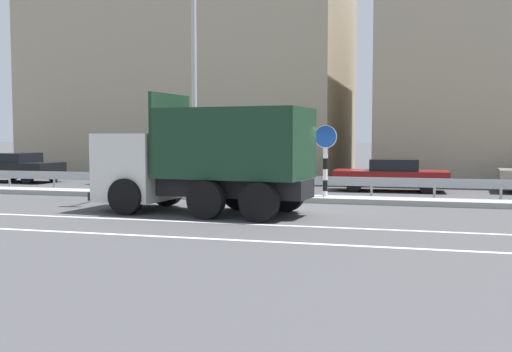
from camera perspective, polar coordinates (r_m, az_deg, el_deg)
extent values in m
plane|color=#424244|center=(18.46, 3.50, -3.13)|extent=(320.00, 320.00, 0.00)
cube|color=silver|center=(15.84, -7.17, -4.31)|extent=(51.74, 0.16, 0.01)
cube|color=silver|center=(13.77, -10.84, -5.59)|extent=(51.74, 0.16, 0.01)
cube|color=gray|center=(20.53, 4.72, -2.17)|extent=(28.46, 1.10, 0.18)
cube|color=#9EA0A5|center=(21.73, 5.34, -0.44)|extent=(51.74, 0.04, 0.32)
cylinder|color=#ADADB2|center=(27.05, -22.41, -0.52)|extent=(0.09, 0.09, 0.62)
cylinder|color=#ADADB2|center=(25.81, -18.66, -0.63)|extent=(0.09, 0.09, 0.62)
cylinder|color=#ADADB2|center=(24.68, -14.55, -0.75)|extent=(0.09, 0.09, 0.62)
cylinder|color=#ADADB2|center=(23.70, -10.08, -0.87)|extent=(0.09, 0.09, 0.62)
cylinder|color=#ADADB2|center=(22.87, -5.25, -1.00)|extent=(0.09, 0.09, 0.62)
cylinder|color=#ADADB2|center=(22.22, -0.09, -1.13)|extent=(0.09, 0.09, 0.62)
cylinder|color=#ADADB2|center=(21.75, 5.33, -1.25)|extent=(0.09, 0.09, 0.62)
cylinder|color=#ADADB2|center=(21.49, 10.94, -1.37)|extent=(0.09, 0.09, 0.62)
cylinder|color=#ADADB2|center=(21.44, 16.63, -1.47)|extent=(0.09, 0.09, 0.62)
cylinder|color=#ADADB2|center=(21.59, 22.29, -1.56)|extent=(0.09, 0.09, 0.62)
cube|color=silver|center=(18.44, -11.05, 0.89)|extent=(2.10, 2.54, 1.99)
cube|color=black|center=(18.95, -13.51, 1.96)|extent=(0.23, 2.03, 0.76)
cube|color=black|center=(19.04, -13.54, -1.60)|extent=(0.33, 2.32, 0.24)
cube|color=black|center=(17.03, -2.10, -1.06)|extent=(4.47, 1.73, 0.53)
cube|color=#193823|center=(17.01, -2.10, 0.04)|extent=(4.40, 2.68, 0.12)
cube|color=#193823|center=(15.98, -3.64, 3.30)|extent=(4.18, 0.52, 1.84)
cube|color=#193823|center=(17.97, -0.75, 3.37)|extent=(4.18, 0.52, 1.84)
cube|color=#193823|center=(17.87, -8.17, 4.07)|extent=(0.33, 2.27, 2.30)
cube|color=#193823|center=(16.28, 4.54, 3.31)|extent=(0.33, 2.27, 1.84)
cylinder|color=black|center=(17.37, -12.26, -1.92)|extent=(1.07, 0.42, 1.04)
cylinder|color=black|center=(19.35, -8.50, -1.29)|extent=(1.07, 0.42, 1.04)
cylinder|color=black|center=(16.14, -4.78, -2.29)|extent=(1.07, 0.42, 1.04)
cylinder|color=black|center=(18.25, -1.61, -1.56)|extent=(1.07, 0.42, 1.04)
cylinder|color=black|center=(15.54, 0.30, -2.51)|extent=(1.07, 0.42, 1.04)
cylinder|color=black|center=(17.72, 2.95, -1.73)|extent=(1.07, 0.42, 1.04)
cylinder|color=white|center=(20.41, 6.60, -1.95)|extent=(0.16, 0.16, 0.37)
cylinder|color=black|center=(20.38, 6.60, -0.91)|extent=(0.16, 0.16, 0.37)
cylinder|color=white|center=(20.35, 6.61, 0.13)|extent=(0.16, 0.16, 0.37)
cylinder|color=black|center=(20.33, 6.62, 1.17)|extent=(0.16, 0.16, 0.37)
cylinder|color=white|center=(20.31, 6.63, 2.21)|extent=(0.16, 0.16, 0.37)
cylinder|color=#1E4CB2|center=(20.31, 6.64, 3.75)|extent=(0.72, 0.03, 0.72)
cylinder|color=white|center=(20.31, 6.64, 3.75)|extent=(0.78, 0.02, 0.78)
cylinder|color=#ADADB2|center=(21.48, -5.90, 8.74)|extent=(0.18, 0.18, 8.15)
cube|color=black|center=(31.04, -21.59, 0.62)|extent=(4.08, 2.22, 0.66)
cube|color=black|center=(31.09, -21.78, 1.65)|extent=(1.78, 1.83, 0.45)
cylinder|color=black|center=(30.99, -18.74, 0.07)|extent=(0.61, 0.24, 0.60)
cylinder|color=black|center=(29.56, -20.95, -0.15)|extent=(0.61, 0.24, 0.60)
cylinder|color=black|center=(32.56, -22.13, 0.17)|extent=(0.61, 0.24, 0.60)
cube|color=black|center=(28.06, -10.96, 0.45)|extent=(4.16, 1.78, 0.60)
cube|color=black|center=(28.09, -11.19, 1.53)|extent=(1.76, 1.53, 0.45)
cylinder|color=black|center=(28.25, -7.89, -0.11)|extent=(0.60, 0.21, 0.60)
cylinder|color=black|center=(26.79, -9.31, -0.34)|extent=(0.60, 0.21, 0.60)
cylinder|color=black|center=(29.39, -12.44, -0.01)|extent=(0.60, 0.21, 0.60)
cylinder|color=black|center=(27.99, -14.03, -0.23)|extent=(0.60, 0.21, 0.60)
cube|color=#335B33|center=(26.22, -0.06, 0.31)|extent=(4.66, 1.98, 0.63)
cube|color=black|center=(26.23, -0.35, 1.42)|extent=(1.98, 1.68, 0.38)
cylinder|color=black|center=(26.81, 3.35, -0.29)|extent=(0.61, 0.22, 0.60)
cylinder|color=black|center=(25.09, 2.64, -0.58)|extent=(0.61, 0.22, 0.60)
cylinder|color=black|center=(27.45, -2.53, -0.19)|extent=(0.61, 0.22, 0.60)
cylinder|color=black|center=(25.78, -3.60, -0.46)|extent=(0.61, 0.22, 0.60)
cube|color=maroon|center=(24.74, 12.68, -0.11)|extent=(4.55, 1.94, 0.54)
cube|color=black|center=(24.71, 13.01, 1.05)|extent=(1.94, 1.64, 0.47)
cylinder|color=black|center=(23.96, 9.31, -0.83)|extent=(0.61, 0.22, 0.60)
cylinder|color=black|center=(25.66, 9.59, -0.53)|extent=(0.61, 0.22, 0.60)
cylinder|color=black|center=(23.92, 15.98, -0.94)|extent=(0.61, 0.22, 0.60)
cylinder|color=black|center=(25.63, 15.81, -0.63)|extent=(0.61, 0.22, 0.60)
cube|color=tan|center=(37.74, -5.11, 9.04)|extent=(17.56, 13.23, 11.30)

